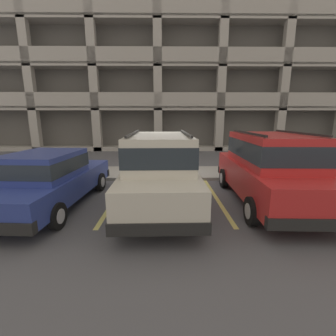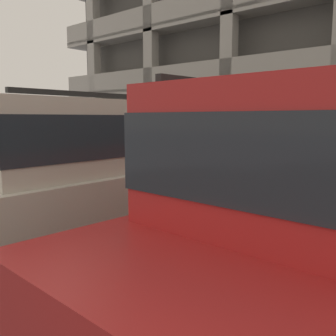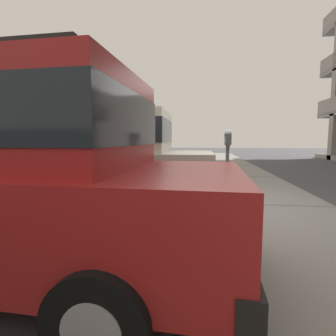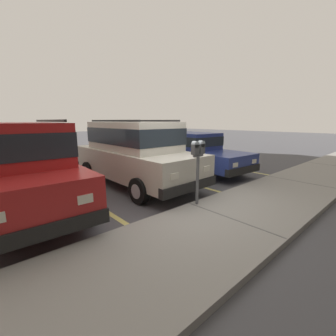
% 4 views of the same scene
% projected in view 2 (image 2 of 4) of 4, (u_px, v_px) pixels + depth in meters
% --- Properties ---
extents(ground_plane, '(80.00, 80.00, 0.10)m').
position_uv_depth(ground_plane, '(203.00, 223.00, 6.53)').
color(ground_plane, '#4C4C51').
extents(sidewalk, '(40.00, 2.20, 0.12)m').
position_uv_depth(sidewalk, '(241.00, 204.00, 7.48)').
color(sidewalk, gray).
rests_on(sidewalk, ground_plane).
extents(parking_stall_lines, '(12.54, 4.80, 0.01)m').
position_uv_depth(parking_stall_lines, '(239.00, 267.00, 4.47)').
color(parking_stall_lines, '#DBD16B').
rests_on(parking_stall_lines, ground_plane).
extents(silver_suv, '(2.08, 4.81, 2.03)m').
position_uv_depth(silver_suv, '(87.00, 172.00, 4.78)').
color(silver_suv, beige).
rests_on(silver_suv, ground_plane).
extents(parking_meter_near, '(0.35, 0.12, 1.46)m').
position_uv_depth(parking_meter_near, '(211.00, 149.00, 6.69)').
color(parking_meter_near, '#595B60').
rests_on(parking_meter_near, sidewalk).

